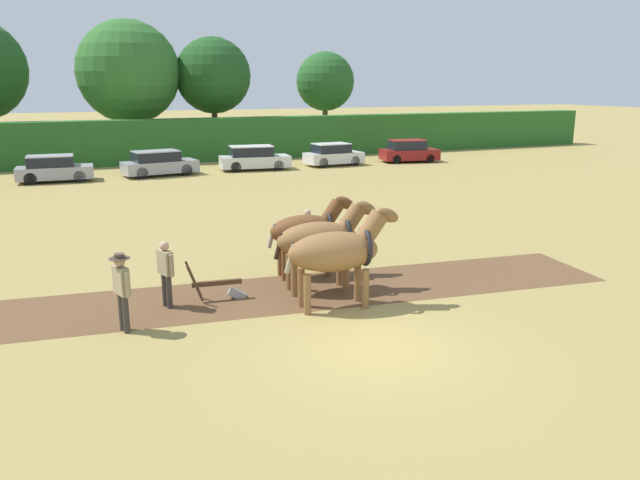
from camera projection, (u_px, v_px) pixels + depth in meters
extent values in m
plane|color=#998447|center=(378.00, 347.00, 13.02)|extent=(240.00, 240.00, 0.00)
cube|color=brown|center=(187.00, 303.00, 15.66)|extent=(22.97, 5.71, 0.01)
cube|color=#286023|center=(144.00, 142.00, 42.41)|extent=(75.44, 1.61, 2.99)
cylinder|color=#423323|center=(133.00, 129.00, 45.69)|extent=(0.44, 0.44, 4.15)
sphere|color=#2D6628|center=(128.00, 72.00, 44.69)|extent=(7.30, 7.30, 7.30)
cylinder|color=brown|center=(215.00, 126.00, 47.56)|extent=(0.44, 0.44, 4.39)
sphere|color=#1E4C1E|center=(213.00, 75.00, 46.65)|extent=(5.63, 5.63, 5.63)
cylinder|color=brown|center=(325.00, 124.00, 51.44)|extent=(0.44, 0.44, 4.22)
sphere|color=#235623|center=(325.00, 81.00, 50.61)|extent=(4.72, 4.72, 4.72)
ellipsoid|color=brown|center=(333.00, 252.00, 14.99)|extent=(2.36, 1.27, 0.96)
cylinder|color=brown|center=(358.00, 282.00, 15.68)|extent=(0.18, 0.18, 0.99)
cylinder|color=brown|center=(365.00, 289.00, 15.16)|extent=(0.18, 0.18, 0.99)
cylinder|color=brown|center=(301.00, 287.00, 15.27)|extent=(0.18, 0.18, 0.99)
cylinder|color=brown|center=(307.00, 295.00, 14.75)|extent=(0.18, 0.18, 0.99)
cylinder|color=brown|center=(371.00, 228.00, 15.13)|extent=(0.89, 0.55, 0.94)
ellipsoid|color=brown|center=(388.00, 215.00, 15.17)|extent=(0.70, 0.34, 0.54)
cube|color=gray|center=(379.00, 220.00, 15.13)|extent=(0.43, 0.13, 0.57)
cylinder|color=gray|center=(290.00, 259.00, 14.72)|extent=(0.31, 0.15, 0.71)
torus|color=black|center=(364.00, 246.00, 15.19)|extent=(0.22, 0.98, 0.97)
ellipsoid|color=brown|center=(318.00, 240.00, 16.26)|extent=(2.28, 1.24, 0.94)
cylinder|color=brown|center=(340.00, 268.00, 16.93)|extent=(0.18, 0.18, 0.97)
cylinder|color=brown|center=(346.00, 273.00, 16.42)|extent=(0.18, 0.18, 0.97)
cylinder|color=brown|center=(289.00, 272.00, 16.54)|extent=(0.18, 0.18, 0.97)
cylinder|color=brown|center=(294.00, 278.00, 16.03)|extent=(0.18, 0.18, 0.97)
cylinder|color=brown|center=(351.00, 219.00, 16.40)|extent=(0.85, 0.54, 0.88)
ellipsoid|color=brown|center=(366.00, 208.00, 16.44)|extent=(0.70, 0.34, 0.54)
cube|color=black|center=(358.00, 211.00, 16.40)|extent=(0.41, 0.13, 0.54)
cylinder|color=black|center=(279.00, 246.00, 16.00)|extent=(0.31, 0.15, 0.71)
torus|color=black|center=(345.00, 235.00, 16.45)|extent=(0.22, 0.96, 0.95)
ellipsoid|color=brown|center=(304.00, 230.00, 17.54)|extent=(2.04, 1.14, 0.87)
cylinder|color=brown|center=(323.00, 256.00, 18.16)|extent=(0.18, 0.18, 0.95)
cylinder|color=brown|center=(328.00, 260.00, 17.69)|extent=(0.18, 0.18, 0.95)
cylinder|color=brown|center=(281.00, 259.00, 17.81)|extent=(0.18, 0.18, 0.95)
cylinder|color=brown|center=(285.00, 264.00, 17.34)|extent=(0.18, 0.18, 0.95)
cylinder|color=brown|center=(332.00, 213.00, 17.65)|extent=(0.80, 0.50, 0.83)
ellipsoid|color=brown|center=(345.00, 203.00, 17.69)|extent=(0.70, 0.34, 0.54)
cube|color=gray|center=(338.00, 206.00, 17.66)|extent=(0.39, 0.12, 0.51)
cylinder|color=gray|center=(272.00, 236.00, 17.30)|extent=(0.31, 0.15, 0.71)
torus|color=black|center=(327.00, 226.00, 17.71)|extent=(0.21, 0.90, 0.89)
cube|color=#4C331E|center=(217.00, 283.00, 15.76)|extent=(1.26, 0.25, 0.12)
cube|color=#939399|center=(237.00, 294.00, 15.98)|extent=(0.50, 0.26, 0.39)
cylinder|color=#4C331E|center=(193.00, 279.00, 15.76)|extent=(0.40, 0.11, 0.96)
cylinder|color=#4C331E|center=(195.00, 283.00, 15.39)|extent=(0.40, 0.11, 0.96)
cylinder|color=#38332D|center=(165.00, 290.00, 15.34)|extent=(0.14, 0.14, 0.84)
cylinder|color=#38332D|center=(169.00, 292.00, 15.18)|extent=(0.14, 0.14, 0.84)
cube|color=tan|center=(165.00, 263.00, 15.09)|extent=(0.34, 0.53, 0.60)
sphere|color=tan|center=(164.00, 246.00, 14.98)|extent=(0.23, 0.23, 0.23)
cylinder|color=tan|center=(160.00, 261.00, 15.30)|extent=(0.09, 0.09, 0.56)
cylinder|color=tan|center=(171.00, 266.00, 14.88)|extent=(0.09, 0.09, 0.56)
cylinder|color=#38332D|center=(308.00, 247.00, 19.42)|extent=(0.14, 0.14, 0.81)
cylinder|color=#38332D|center=(307.00, 248.00, 19.22)|extent=(0.14, 0.14, 0.81)
cube|color=silver|center=(307.00, 226.00, 19.15)|extent=(0.37, 0.51, 0.58)
sphere|color=tan|center=(307.00, 213.00, 19.05)|extent=(0.22, 0.22, 0.22)
cylinder|color=silver|center=(308.00, 225.00, 19.43)|extent=(0.09, 0.09, 0.54)
cylinder|color=silver|center=(307.00, 229.00, 18.88)|extent=(0.09, 0.09, 0.54)
cylinder|color=#38332D|center=(122.00, 311.00, 13.83)|extent=(0.14, 0.14, 0.87)
cylinder|color=#38332D|center=(126.00, 314.00, 13.66)|extent=(0.14, 0.14, 0.87)
cube|color=tan|center=(121.00, 281.00, 13.56)|extent=(0.34, 0.54, 0.62)
sphere|color=tan|center=(120.00, 261.00, 13.46)|extent=(0.24, 0.24, 0.24)
cylinder|color=tan|center=(116.00, 278.00, 13.79)|extent=(0.09, 0.09, 0.58)
cylinder|color=tan|center=(127.00, 285.00, 13.35)|extent=(0.09, 0.09, 0.58)
cylinder|color=#42382D|center=(119.00, 258.00, 13.44)|extent=(0.45, 0.45, 0.02)
cylinder|color=#42382D|center=(119.00, 256.00, 13.43)|extent=(0.22, 0.22, 0.10)
cube|color=#9E9EA8|center=(55.00, 172.00, 34.82)|extent=(4.11, 1.93, 0.68)
cube|color=black|center=(50.00, 161.00, 34.60)|extent=(2.49, 1.67, 0.56)
cube|color=#9E9EA8|center=(50.00, 156.00, 34.53)|extent=(2.49, 1.67, 0.06)
cylinder|color=black|center=(80.00, 173.00, 35.98)|extent=(0.67, 0.25, 0.66)
cylinder|color=black|center=(79.00, 176.00, 34.60)|extent=(0.67, 0.25, 0.66)
cylinder|color=black|center=(32.00, 175.00, 35.13)|extent=(0.67, 0.25, 0.66)
cylinder|color=black|center=(30.00, 179.00, 33.76)|extent=(0.67, 0.25, 0.66)
cube|color=#9E9EA8|center=(160.00, 167.00, 37.14)|extent=(4.51, 2.42, 0.69)
cube|color=black|center=(156.00, 156.00, 36.88)|extent=(2.79, 1.98, 0.56)
cube|color=#9E9EA8|center=(156.00, 151.00, 36.80)|extent=(2.79, 1.98, 0.06)
cylinder|color=black|center=(177.00, 167.00, 38.52)|extent=(0.70, 0.32, 0.67)
cylinder|color=black|center=(186.00, 170.00, 37.22)|extent=(0.70, 0.32, 0.67)
cylinder|color=black|center=(134.00, 170.00, 37.16)|extent=(0.70, 0.32, 0.67)
cylinder|color=black|center=(142.00, 173.00, 35.86)|extent=(0.70, 0.32, 0.67)
cube|color=silver|center=(255.00, 161.00, 39.61)|extent=(4.55, 2.24, 0.71)
cube|color=black|center=(251.00, 151.00, 39.39)|extent=(2.79, 1.87, 0.59)
cube|color=silver|center=(251.00, 146.00, 39.31)|extent=(2.79, 1.87, 0.06)
cylinder|color=black|center=(273.00, 163.00, 40.76)|extent=(0.67, 0.29, 0.65)
cylinder|color=black|center=(279.00, 165.00, 39.33)|extent=(0.67, 0.29, 0.65)
cylinder|color=black|center=(232.00, 164.00, 40.00)|extent=(0.67, 0.29, 0.65)
cylinder|color=black|center=(236.00, 167.00, 38.57)|extent=(0.67, 0.29, 0.65)
cube|color=silver|center=(334.00, 158.00, 41.74)|extent=(3.93, 1.96, 0.69)
cube|color=black|center=(331.00, 148.00, 41.50)|extent=(2.39, 1.70, 0.56)
cube|color=silver|center=(331.00, 144.00, 41.43)|extent=(2.39, 1.70, 0.06)
cylinder|color=black|center=(344.00, 158.00, 42.96)|extent=(0.67, 0.26, 0.66)
cylinder|color=black|center=(355.00, 161.00, 41.64)|extent=(0.67, 0.26, 0.66)
cylinder|color=black|center=(313.00, 160.00, 41.93)|extent=(0.67, 0.26, 0.66)
cylinder|color=black|center=(323.00, 163.00, 40.61)|extent=(0.67, 0.26, 0.66)
cube|color=maroon|center=(409.00, 154.00, 43.67)|extent=(4.20, 2.46, 0.71)
cube|color=black|center=(407.00, 145.00, 43.47)|extent=(2.62, 2.01, 0.61)
cube|color=maroon|center=(407.00, 140.00, 43.38)|extent=(2.62, 2.01, 0.06)
cylinder|color=black|center=(421.00, 156.00, 44.73)|extent=(0.63, 0.33, 0.61)
cylinder|color=black|center=(430.00, 158.00, 43.25)|extent=(0.63, 0.33, 0.61)
cylinder|color=black|center=(389.00, 157.00, 44.20)|extent=(0.63, 0.33, 0.61)
cylinder|color=black|center=(397.00, 159.00, 42.72)|extent=(0.63, 0.33, 0.61)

